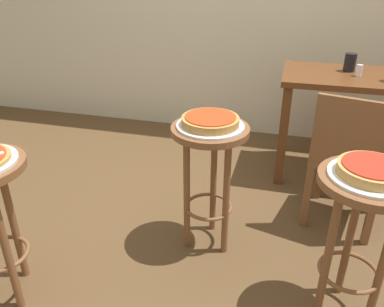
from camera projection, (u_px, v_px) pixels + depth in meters
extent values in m
plane|color=brown|center=(195.00, 231.00, 2.39)|extent=(6.00, 6.00, 0.00)
cylinder|color=brown|center=(13.00, 221.00, 1.91)|extent=(0.04, 0.04, 0.69)
cylinder|color=brown|center=(6.00, 249.00, 1.72)|extent=(0.04, 0.04, 0.69)
torus|color=brown|center=(0.00, 254.00, 1.85)|extent=(0.27, 0.27, 0.02)
cylinder|color=brown|center=(370.00, 181.00, 1.54)|extent=(0.40, 0.40, 0.03)
cylinder|color=brown|center=(350.00, 236.00, 1.81)|extent=(0.04, 0.04, 0.69)
cylinder|color=brown|center=(327.00, 258.00, 1.67)|extent=(0.04, 0.04, 0.69)
cylinder|color=brown|center=(382.00, 268.00, 1.62)|extent=(0.04, 0.04, 0.69)
torus|color=brown|center=(349.00, 271.00, 1.75)|extent=(0.27, 0.27, 0.02)
cylinder|color=silver|center=(371.00, 176.00, 1.53)|extent=(0.33, 0.33, 0.01)
cylinder|color=tan|center=(373.00, 170.00, 1.51)|extent=(0.27, 0.27, 0.04)
cylinder|color=red|center=(374.00, 165.00, 1.50)|extent=(0.24, 0.24, 0.01)
cylinder|color=brown|center=(210.00, 130.00, 1.99)|extent=(0.40, 0.40, 0.03)
cylinder|color=brown|center=(213.00, 180.00, 2.26)|extent=(0.04, 0.04, 0.69)
cylinder|color=brown|center=(187.00, 194.00, 2.12)|extent=(0.04, 0.04, 0.69)
cylinder|color=brown|center=(226.00, 200.00, 2.07)|extent=(0.04, 0.04, 0.69)
torus|color=brown|center=(208.00, 206.00, 2.20)|extent=(0.27, 0.27, 0.02)
cylinder|color=silver|center=(210.00, 126.00, 1.98)|extent=(0.35, 0.35, 0.01)
cylinder|color=#B78442|center=(210.00, 121.00, 1.97)|extent=(0.29, 0.29, 0.04)
cylinder|color=red|center=(210.00, 117.00, 1.96)|extent=(0.26, 0.26, 0.01)
cube|color=#5B3319|center=(363.00, 78.00, 2.67)|extent=(1.07, 0.60, 0.04)
cube|color=#5B3319|center=(283.00, 137.00, 2.74)|extent=(0.06, 0.06, 0.73)
cube|color=#5B3319|center=(286.00, 112.00, 3.17)|extent=(0.06, 0.06, 0.73)
cylinder|color=black|center=(350.00, 62.00, 2.73)|extent=(0.08, 0.08, 0.13)
cylinder|color=white|center=(359.00, 70.00, 2.62)|extent=(0.04, 0.04, 0.08)
cube|color=brown|center=(350.00, 158.00, 2.32)|extent=(0.49, 0.49, 0.04)
cube|color=brown|center=(352.00, 135.00, 2.08)|extent=(0.39, 0.13, 0.40)
cube|color=brown|center=(378.00, 184.00, 2.48)|extent=(0.04, 0.04, 0.42)
cube|color=brown|center=(320.00, 171.00, 2.64)|extent=(0.04, 0.04, 0.42)
cube|color=brown|center=(371.00, 213.00, 2.20)|extent=(0.04, 0.04, 0.42)
cube|color=brown|center=(307.00, 196.00, 2.35)|extent=(0.04, 0.04, 0.42)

